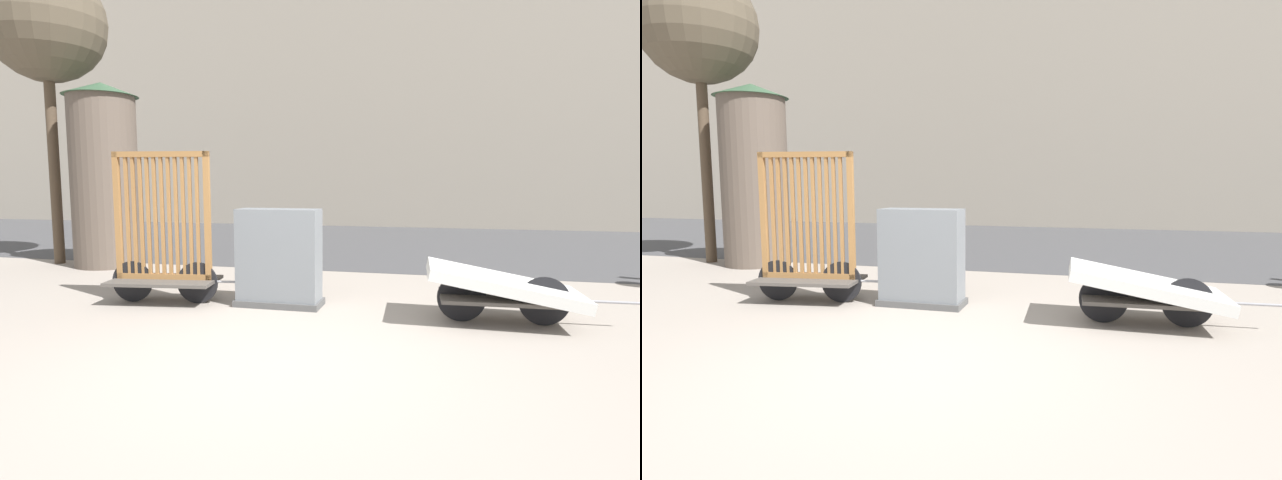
% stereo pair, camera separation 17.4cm
% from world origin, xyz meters
% --- Properties ---
extents(ground_plane, '(60.00, 60.00, 0.00)m').
position_xyz_m(ground_plane, '(0.00, 0.00, 0.00)').
color(ground_plane, gray).
extents(road_strip, '(56.00, 8.76, 0.01)m').
position_xyz_m(road_strip, '(0.00, 8.75, 0.00)').
color(road_strip, '#424244').
rests_on(road_strip, ground_plane).
extents(building_facade, '(48.00, 4.00, 15.26)m').
position_xyz_m(building_facade, '(0.00, 15.13, 7.63)').
color(building_facade, '#9E9384').
rests_on(building_facade, ground_plane).
extents(bike_cart_with_bedframe, '(2.05, 0.89, 1.91)m').
position_xyz_m(bike_cart_with_bedframe, '(-2.03, 1.69, 0.69)').
color(bike_cart_with_bedframe, '#4C4742').
rests_on(bike_cart_with_bedframe, ground_plane).
extents(bike_cart_with_mattress, '(2.19, 0.98, 0.65)m').
position_xyz_m(bike_cart_with_mattress, '(2.04, 1.69, 0.40)').
color(bike_cart_with_mattress, '#4C4742').
rests_on(bike_cart_with_mattress, ground_plane).
extents(utility_cabinet, '(1.07, 0.46, 1.21)m').
position_xyz_m(utility_cabinet, '(-0.57, 1.88, 0.56)').
color(utility_cabinet, '#4C4C4C').
rests_on(utility_cabinet, ground_plane).
extents(advertising_column, '(1.30, 1.30, 3.29)m').
position_xyz_m(advertising_column, '(-4.58, 4.02, 1.67)').
color(advertising_column, brown).
rests_on(advertising_column, ground_plane).
extents(street_tree, '(2.10, 2.10, 5.44)m').
position_xyz_m(street_tree, '(-5.64, 4.02, 4.35)').
color(street_tree, '#4C3D2D').
rests_on(street_tree, ground_plane).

